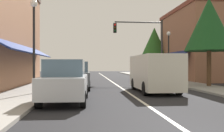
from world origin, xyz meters
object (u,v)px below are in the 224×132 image
at_px(parked_car_second_left, 76,76).
at_px(tree_right_near, 209,24).
at_px(street_lamp_left_near, 34,31).
at_px(tree_right_far, 154,43).
at_px(van_in_lane, 154,72).
at_px(parked_car_nearest_left, 65,81).
at_px(traffic_signal_mast_arm, 146,40).
at_px(street_lamp_right_mid, 169,48).

bearing_deg(parked_car_second_left, tree_right_near, 1.28).
distance_m(street_lamp_left_near, tree_right_far, 20.28).
distance_m(van_in_lane, tree_right_far, 16.85).
distance_m(parked_car_second_left, van_in_lane, 5.02).
height_order(street_lamp_left_near, tree_right_near, tree_right_near).
distance_m(parked_car_nearest_left, street_lamp_left_near, 3.91).
distance_m(traffic_signal_mast_arm, tree_right_far, 7.50).
xyz_separation_m(parked_car_second_left, street_lamp_left_near, (-1.96, -3.14, 2.39)).
height_order(van_in_lane, street_lamp_right_mid, street_lamp_right_mid).
xyz_separation_m(van_in_lane, street_lamp_right_mid, (3.47, 7.72, 1.96)).
relative_size(street_lamp_left_near, tree_right_near, 0.78).
bearing_deg(parked_car_nearest_left, tree_right_near, 34.25).
height_order(traffic_signal_mast_arm, street_lamp_right_mid, traffic_signal_mast_arm).
height_order(van_in_lane, street_lamp_left_near, street_lamp_left_near).
bearing_deg(street_lamp_left_near, traffic_signal_mast_arm, 50.86).
relative_size(parked_car_nearest_left, parked_car_second_left, 1.00).
bearing_deg(tree_right_far, van_in_lane, -105.53).
bearing_deg(parked_car_nearest_left, street_lamp_right_mid, 55.50).
relative_size(parked_car_second_left, tree_right_far, 0.66).
relative_size(parked_car_nearest_left, tree_right_far, 0.67).
height_order(parked_car_nearest_left, street_lamp_right_mid, street_lamp_right_mid).
relative_size(parked_car_second_left, street_lamp_right_mid, 0.90).
relative_size(traffic_signal_mast_arm, street_lamp_left_near, 1.21).
distance_m(parked_car_second_left, traffic_signal_mast_arm, 9.82).
bearing_deg(tree_right_near, traffic_signal_mast_arm, 113.68).
xyz_separation_m(street_lamp_right_mid, tree_right_near, (1.08, -5.33, 1.26)).
height_order(traffic_signal_mast_arm, street_lamp_left_near, traffic_signal_mast_arm).
height_order(parked_car_nearest_left, traffic_signal_mast_arm, traffic_signal_mast_arm).
xyz_separation_m(traffic_signal_mast_arm, tree_right_far, (2.77, 6.96, 0.27)).
distance_m(parked_car_nearest_left, tree_right_far, 21.86).
xyz_separation_m(parked_car_nearest_left, van_in_lane, (4.74, 3.60, 0.27)).
distance_m(tree_right_near, tree_right_far, 13.56).
bearing_deg(traffic_signal_mast_arm, street_lamp_left_near, -129.14).
distance_m(parked_car_second_left, street_lamp_right_mid, 10.09).
bearing_deg(van_in_lane, tree_right_far, 74.49).
bearing_deg(tree_right_far, parked_car_second_left, -122.96).
xyz_separation_m(street_lamp_right_mid, tree_right_far, (0.96, 8.23, 1.14)).
xyz_separation_m(parked_car_nearest_left, traffic_signal_mast_arm, (6.40, 12.59, 3.10)).
distance_m(traffic_signal_mast_arm, street_lamp_left_near, 13.01).
relative_size(van_in_lane, traffic_signal_mast_arm, 0.88).
xyz_separation_m(parked_car_nearest_left, tree_right_near, (9.30, 5.99, 3.49)).
bearing_deg(van_in_lane, parked_car_nearest_left, -142.81).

